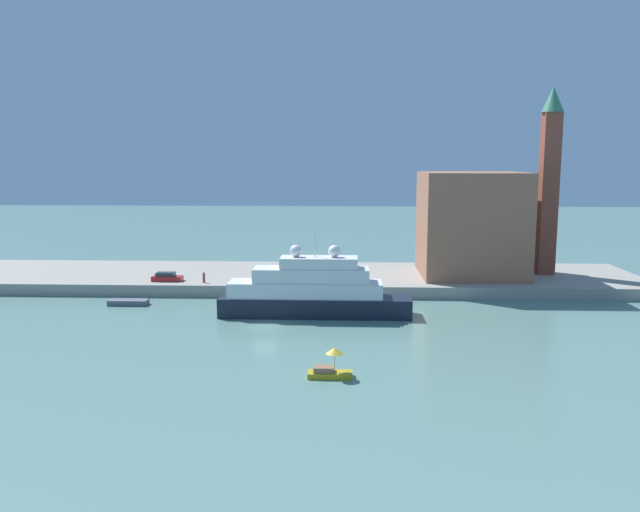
{
  "coord_description": "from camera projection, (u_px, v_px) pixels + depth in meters",
  "views": [
    {
      "loc": [
        9.51,
        -72.13,
        19.53
      ],
      "look_at": [
        6.24,
        6.0,
        7.68
      ],
      "focal_mm": 35.55,
      "sensor_mm": 36.0,
      "label": 1
    }
  ],
  "objects": [
    {
      "name": "person_figure",
      "position": [
        204.0,
        278.0,
        92.65
      ],
      "size": [
        0.36,
        0.36,
        1.62
      ],
      "color": "maroon",
      "rests_on": "quay_dock"
    },
    {
      "name": "large_yacht",
      "position": [
        312.0,
        292.0,
        80.02
      ],
      "size": [
        24.15,
        4.85,
        10.49
      ],
      "color": "black",
      "rests_on": "ground"
    },
    {
      "name": "work_barge",
      "position": [
        128.0,
        302.0,
        86.18
      ],
      "size": [
        5.3,
        1.89,
        0.74
      ],
      "primitive_type": "cube",
      "color": "#595966",
      "rests_on": "ground"
    },
    {
      "name": "bell_tower",
      "position": [
        549.0,
        175.0,
        97.97
      ],
      "size": [
        3.39,
        3.39,
        28.85
      ],
      "color": "brown",
      "rests_on": "quay_dock"
    },
    {
      "name": "harbor_building",
      "position": [
        471.0,
        224.0,
        98.2
      ],
      "size": [
        15.41,
        15.43,
        15.96
      ],
      "primitive_type": "cube",
      "color": "#9E664C",
      "rests_on": "quay_dock"
    },
    {
      "name": "ground",
      "position": [
        265.0,
        328.0,
        74.58
      ],
      "size": [
        400.0,
        400.0,
        0.0
      ],
      "primitive_type": "plane",
      "color": "slate"
    },
    {
      "name": "parked_car",
      "position": [
        167.0,
        277.0,
        94.08
      ],
      "size": [
        4.45,
        1.79,
        1.29
      ],
      "color": "#B21E1E",
      "rests_on": "quay_dock"
    },
    {
      "name": "mooring_bollard",
      "position": [
        320.0,
        281.0,
        91.49
      ],
      "size": [
        0.42,
        0.42,
        0.86
      ],
      "primitive_type": "cylinder",
      "color": "black",
      "rests_on": "quay_dock"
    },
    {
      "name": "quay_dock",
      "position": [
        287.0,
        278.0,
        101.17
      ],
      "size": [
        110.0,
        22.1,
        1.75
      ],
      "primitive_type": "cube",
      "color": "gray",
      "rests_on": "ground"
    },
    {
      "name": "small_motorboat",
      "position": [
        330.0,
        367.0,
        57.33
      ],
      "size": [
        4.06,
        1.62,
        2.82
      ],
      "color": "#B7991E",
      "rests_on": "ground"
    }
  ]
}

